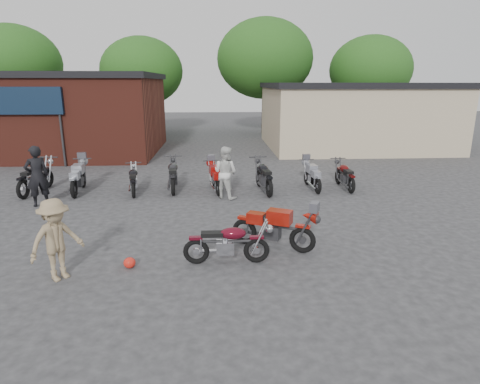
{
  "coord_description": "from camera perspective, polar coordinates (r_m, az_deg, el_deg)",
  "views": [
    {
      "loc": [
        0.31,
        -8.84,
        3.78
      ],
      "look_at": [
        0.94,
        1.66,
        0.9
      ],
      "focal_mm": 30.0,
      "sensor_mm": 36.0,
      "label": 1
    }
  ],
  "objects": [
    {
      "name": "tree_2",
      "position": [
        31.07,
        3.53,
        16.43
      ],
      "size": [
        7.04,
        7.04,
        8.8
      ],
      "primitive_type": null,
      "color": "#1E4913",
      "rests_on": "ground"
    },
    {
      "name": "tree_0",
      "position": [
        34.0,
        -29.28,
        13.98
      ],
      "size": [
        6.56,
        6.56,
        8.2
      ],
      "primitive_type": null,
      "color": "#1E4913",
      "rests_on": "ground"
    },
    {
      "name": "ground",
      "position": [
        9.62,
        -5.06,
        -7.89
      ],
      "size": [
        90.0,
        90.0,
        0.0
      ],
      "primitive_type": "plane",
      "color": "#2E2E30"
    },
    {
      "name": "row_bike_6",
      "position": [
        14.86,
        10.24,
        2.43
      ],
      "size": [
        0.72,
        1.86,
        1.06
      ],
      "primitive_type": null,
      "rotation": [
        0.0,
        0.0,
        1.64
      ],
      "color": "gray",
      "rests_on": "ground"
    },
    {
      "name": "row_bike_3",
      "position": [
        14.69,
        -9.5,
        2.62
      ],
      "size": [
        0.86,
        2.14,
        1.21
      ],
      "primitive_type": null,
      "rotation": [
        0.0,
        0.0,
        1.65
      ],
      "color": "black",
      "rests_on": "ground"
    },
    {
      "name": "person_tan",
      "position": [
        8.61,
        -24.68,
        -6.21
      ],
      "size": [
        1.18,
        1.2,
        1.66
      ],
      "primitive_type": "imported",
      "rotation": [
        0.0,
        0.0,
        0.82
      ],
      "color": "#98815E",
      "rests_on": "ground"
    },
    {
      "name": "person_dark",
      "position": [
        14.02,
        -26.89,
        2.03
      ],
      "size": [
        0.84,
        0.77,
        1.92
      ],
      "primitive_type": "imported",
      "rotation": [
        0.0,
        0.0,
        3.74
      ],
      "color": "black",
      "rests_on": "ground"
    },
    {
      "name": "stucco_building",
      "position": [
        25.29,
        15.72,
        10.15
      ],
      "size": [
        10.0,
        8.0,
        3.5
      ],
      "primitive_type": "cube",
      "color": "tan",
      "rests_on": "ground"
    },
    {
      "name": "row_bike_5",
      "position": [
        14.3,
        3.39,
        2.48
      ],
      "size": [
        0.95,
        2.18,
        1.22
      ],
      "primitive_type": null,
      "rotation": [
        0.0,
        0.0,
        1.69
      ],
      "color": "black",
      "rests_on": "ground"
    },
    {
      "name": "row_bike_2",
      "position": [
        14.58,
        -14.91,
        1.88
      ],
      "size": [
        0.88,
        1.88,
        1.05
      ],
      "primitive_type": null,
      "rotation": [
        0.0,
        0.0,
        1.73
      ],
      "color": "black",
      "rests_on": "ground"
    },
    {
      "name": "sportbike",
      "position": [
        9.38,
        4.94,
        -4.76
      ],
      "size": [
        2.05,
        1.45,
        1.14
      ],
      "primitive_type": null,
      "rotation": [
        0.0,
        0.0,
        -0.46
      ],
      "color": "#A5180D",
      "rests_on": "ground"
    },
    {
      "name": "tree_3",
      "position": [
        32.98,
        17.92,
        14.64
      ],
      "size": [
        6.08,
        6.08,
        7.6
      ],
      "primitive_type": null,
      "color": "#1E4913",
      "rests_on": "ground"
    },
    {
      "name": "row_bike_4",
      "position": [
        14.38,
        -3.6,
        2.25
      ],
      "size": [
        0.91,
        1.93,
        1.07
      ],
      "primitive_type": null,
      "rotation": [
        0.0,
        0.0,
        1.74
      ],
      "color": "#A7110D",
      "rests_on": "ground"
    },
    {
      "name": "row_bike_1",
      "position": [
        15.26,
        -22.04,
        2.11
      ],
      "size": [
        0.89,
        2.1,
        1.18
      ],
      "primitive_type": null,
      "rotation": [
        0.0,
        0.0,
        1.68
      ],
      "color": "#8E919B",
      "rests_on": "ground"
    },
    {
      "name": "helmet",
      "position": [
        8.88,
        -15.44,
        -9.67
      ],
      "size": [
        0.25,
        0.25,
        0.23
      ],
      "primitive_type": "ellipsoid",
      "rotation": [
        0.0,
        0.0,
        0.0
      ],
      "color": "red",
      "rests_on": "ground"
    },
    {
      "name": "tree_1",
      "position": [
        31.29,
        -13.67,
        14.76
      ],
      "size": [
        5.92,
        5.92,
        7.4
      ],
      "primitive_type": null,
      "color": "#1E4913",
      "rests_on": "ground"
    },
    {
      "name": "vintage_motorcycle",
      "position": [
        8.62,
        -1.7,
        -6.94
      ],
      "size": [
        1.79,
        0.61,
        1.04
      ],
      "primitive_type": null,
      "rotation": [
        0.0,
        0.0,
        -0.01
      ],
      "color": "#550A18",
      "rests_on": "ground"
    },
    {
      "name": "brick_building",
      "position": [
        24.73,
        -25.94,
        9.68
      ],
      "size": [
        12.0,
        8.0,
        4.0
      ],
      "primitive_type": "cube",
      "color": "maroon",
      "rests_on": "ground"
    },
    {
      "name": "person_light",
      "position": [
        13.39,
        -2.1,
        2.78
      ],
      "size": [
        1.08,
        1.03,
        1.75
      ],
      "primitive_type": "imported",
      "rotation": [
        0.0,
        0.0,
        2.53
      ],
      "color": "silver",
      "rests_on": "ground"
    },
    {
      "name": "row_bike_0",
      "position": [
        15.81,
        -27.04,
        2.1
      ],
      "size": [
        0.98,
        2.22,
        1.24
      ],
      "primitive_type": null,
      "rotation": [
        0.0,
        0.0,
        1.44
      ],
      "color": "black",
      "rests_on": "ground"
    },
    {
      "name": "row_bike_7",
      "position": [
        15.2,
        14.67,
        2.52
      ],
      "size": [
        0.68,
        1.9,
        1.09
      ],
      "primitive_type": null,
      "rotation": [
        0.0,
        0.0,
        1.6
      ],
      "color": "#500A0A",
      "rests_on": "ground"
    }
  ]
}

